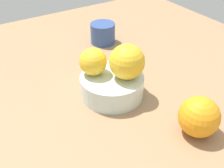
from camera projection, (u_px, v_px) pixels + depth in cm
name	position (u px, v px, depth cm)	size (l,w,h in cm)	color
ground_plane	(112.00, 98.00, 65.62)	(110.00, 110.00, 2.00)	#997551
fruit_bowl	(112.00, 86.00, 63.70)	(14.26, 14.26, 4.94)	silver
orange_in_bowl_0	(127.00, 62.00, 59.91)	(7.73, 7.73, 7.73)	yellow
orange_in_bowl_1	(93.00, 62.00, 61.52)	(6.13, 6.13, 6.13)	yellow
orange_loose_0	(199.00, 117.00, 52.87)	(7.89, 7.89, 7.89)	orange
ceramic_cup	(103.00, 33.00, 85.26)	(7.41, 7.41, 6.06)	#334C8C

